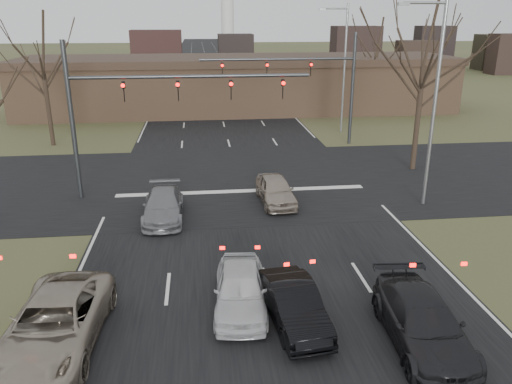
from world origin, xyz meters
The scene contains 17 objects.
ground centered at (0.00, 0.00, 0.00)m, with size 360.00×360.00×0.00m, color #414B28.
road_main centered at (0.00, 60.00, 0.01)m, with size 14.00×300.00×0.02m, color black.
road_cross centered at (0.00, 15.00, 0.01)m, with size 200.00×14.00×0.02m, color black.
building centered at (2.00, 38.00, 2.67)m, with size 42.40×10.40×5.30m.
mast_arm_near centered at (-5.23, 13.00, 5.07)m, with size 12.12×0.24×8.00m.
mast_arm_far centered at (6.18, 23.00, 5.02)m, with size 11.12×0.24×8.00m.
streetlight_right_near centered at (8.82, 10.00, 5.59)m, with size 2.34×0.25×10.00m.
streetlight_right_far centered at (9.32, 27.00, 5.59)m, with size 2.34×0.25×10.00m.
tree_right_near centered at (11.00, 16.00, 8.90)m, with size 6.90×6.90×11.50m.
tree_left_far centered at (-13.00, 25.00, 7.34)m, with size 5.70×5.70×9.50m.
tree_right_far centered at (15.00, 35.00, 6.96)m, with size 5.40×5.40×9.00m.
car_silver_suv centered at (-6.50, 0.14, 0.75)m, with size 2.49×5.39×1.50m, color gray.
car_white_sedan centered at (-1.06, 1.53, 0.71)m, with size 1.67×4.15×1.41m, color silver.
car_black_hatch centered at (0.50, 0.48, 0.66)m, with size 1.39×3.98×1.31m, color black.
car_charcoal_sedan centered at (4.00, -0.97, 0.71)m, with size 1.99×4.88×1.42m, color black.
car_grey_ahead centered at (-4.00, 9.62, 0.65)m, with size 1.82×4.48×1.30m, color gray.
car_silver_ahead centered at (1.56, 11.06, 0.70)m, with size 1.64×4.08×1.39m, color gray.
Camera 1 is at (-2.19, -12.61, 9.03)m, focal length 35.00 mm.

